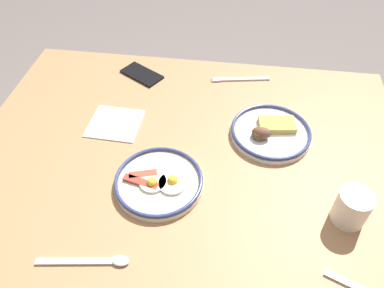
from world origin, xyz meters
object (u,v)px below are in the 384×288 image
Objects in this scene: plate_near_main at (270,132)px; tea_spoon at (96,261)px; plate_center_pancakes at (159,182)px; coffee_mug at (353,207)px; cell_phone at (142,74)px; paper_napkin at (115,123)px; fork_near at (240,79)px.

plate_near_main is 0.58m from tea_spoon.
coffee_mug is (-0.46, 0.04, 0.03)m from plate_center_pancakes.
cell_phone is 0.96× the size of paper_napkin.
coffee_mug is 0.68m from paper_napkin.
tea_spoon is (0.28, 0.70, 0.00)m from fork_near.
plate_center_pancakes is 1.12× the size of tea_spoon.
tea_spoon reaches higher than paper_napkin.
paper_napkin is at bearing 116.21° from cell_phone.
cell_phone is 0.72× the size of fork_near.
cell_phone is (0.15, -0.46, -0.01)m from plate_center_pancakes.
paper_napkin is (0.02, 0.25, -0.00)m from cell_phone.
cell_phone is (0.61, -0.50, -0.04)m from coffee_mug.
plate_center_pancakes is at bearing 68.91° from fork_near.
fork_near is (0.28, -0.51, -0.04)m from coffee_mug.
coffee_mug reaches higher than plate_near_main.
tea_spoon is at bearing 68.40° from fork_near.
tea_spoon is at bearing 126.31° from cell_phone.
coffee_mug is at bearing 125.01° from plate_near_main.
cell_phone is at bearing -85.07° from tea_spoon.
tea_spoon is at bearing 49.85° from plate_near_main.
plate_near_main is 1.16× the size of fork_near.
plate_center_pancakes is at bearing -112.66° from tea_spoon.
coffee_mug is 0.79m from cell_phone.
plate_near_main reaches higher than plate_center_pancakes.
coffee_mug is at bearing 159.14° from paper_napkin.
tea_spoon reaches higher than cell_phone.
tea_spoon is at bearing 100.73° from paper_napkin.
plate_near_main is 1.61× the size of cell_phone.
cell_phone reaches higher than fork_near.
tea_spoon is (0.56, 0.19, -0.04)m from coffee_mug.
fork_near is (0.10, -0.26, -0.01)m from plate_near_main.
plate_near_main is 0.50m from cell_phone.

